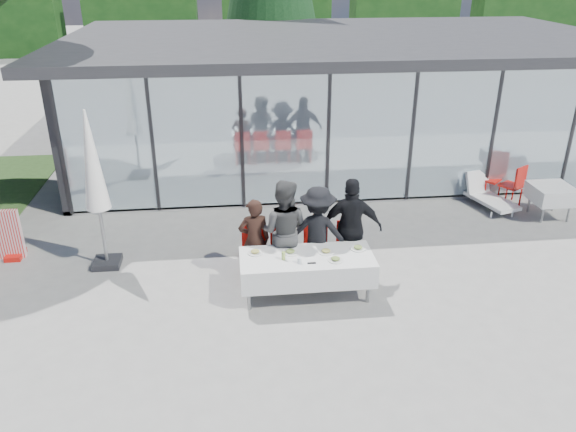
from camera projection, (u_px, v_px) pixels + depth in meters
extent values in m
plane|color=gray|center=(307.00, 300.00, 9.58)|extent=(90.00, 90.00, 0.00)
cube|color=gray|center=(335.00, 149.00, 16.98)|extent=(14.00, 8.00, 0.10)
cube|color=black|center=(317.00, 74.00, 19.86)|extent=(14.00, 0.20, 3.20)
cube|color=black|center=(94.00, 104.00, 15.65)|extent=(0.20, 8.00, 3.20)
cube|color=black|center=(561.00, 93.00, 17.02)|extent=(0.20, 8.00, 3.20)
cube|color=silver|center=(370.00, 138.00, 12.75)|extent=(13.60, 0.06, 3.10)
cube|color=#2D2D30|center=(342.00, 39.00, 15.25)|extent=(14.80, 8.80, 0.24)
cube|color=#262628|center=(61.00, 148.00, 12.08)|extent=(0.08, 0.10, 3.10)
cube|color=#262628|center=(153.00, 145.00, 12.27)|extent=(0.08, 0.10, 3.10)
cube|color=#262628|center=(242.00, 142.00, 12.46)|extent=(0.08, 0.10, 3.10)
cube|color=#262628|center=(328.00, 139.00, 12.65)|extent=(0.08, 0.10, 3.10)
cube|color=#262628|center=(412.00, 136.00, 12.85)|extent=(0.08, 0.10, 3.10)
cube|color=#262628|center=(493.00, 134.00, 13.04)|extent=(0.08, 0.10, 3.10)
cube|color=#262628|center=(571.00, 131.00, 13.23)|extent=(0.08, 0.10, 3.10)
cube|color=red|center=(255.00, 155.00, 15.21)|extent=(0.45, 0.45, 0.90)
cube|color=red|center=(308.00, 148.00, 15.81)|extent=(0.45, 0.45, 0.90)
cube|color=red|center=(399.00, 150.00, 15.61)|extent=(0.45, 0.45, 0.90)
cube|color=red|center=(458.00, 141.00, 16.44)|extent=(0.45, 0.45, 0.90)
cube|color=black|center=(2.00, 17.00, 32.57)|extent=(6.50, 2.00, 4.40)
cube|color=black|center=(142.00, 16.00, 33.36)|extent=(6.50, 2.00, 4.40)
cube|color=black|center=(276.00, 15.00, 34.15)|extent=(6.50, 2.00, 4.40)
cube|color=black|center=(404.00, 13.00, 34.94)|extent=(6.50, 2.00, 4.40)
cube|color=black|center=(526.00, 12.00, 35.73)|extent=(6.50, 2.00, 4.40)
cube|color=silver|center=(307.00, 267.00, 9.52)|extent=(2.26, 0.96, 0.42)
cylinder|color=gray|center=(249.00, 291.00, 9.18)|extent=(0.06, 0.06, 0.71)
cylinder|color=gray|center=(369.00, 284.00, 9.38)|extent=(0.06, 0.06, 0.71)
cylinder|color=gray|center=(247.00, 270.00, 9.81)|extent=(0.06, 0.06, 0.71)
cylinder|color=gray|center=(359.00, 263.00, 10.01)|extent=(0.06, 0.06, 0.71)
imported|color=black|center=(254.00, 240.00, 9.91)|extent=(0.63, 0.63, 1.56)
cube|color=red|center=(255.00, 256.00, 10.07)|extent=(0.44, 0.44, 0.05)
cube|color=red|center=(254.00, 238.00, 10.14)|extent=(0.44, 0.04, 0.55)
cylinder|color=red|center=(246.00, 273.00, 9.99)|extent=(0.04, 0.04, 0.43)
cylinder|color=red|center=(266.00, 272.00, 10.02)|extent=(0.04, 0.04, 0.43)
cylinder|color=red|center=(245.00, 263.00, 10.31)|extent=(0.04, 0.04, 0.43)
cylinder|color=red|center=(264.00, 262.00, 10.35)|extent=(0.04, 0.04, 0.43)
imported|color=#474747|center=(283.00, 230.00, 9.89)|extent=(1.15, 1.15, 1.89)
cube|color=red|center=(283.00, 254.00, 10.12)|extent=(0.44, 0.44, 0.05)
cube|color=red|center=(282.00, 237.00, 10.20)|extent=(0.44, 0.04, 0.55)
cylinder|color=red|center=(275.00, 271.00, 10.04)|extent=(0.04, 0.04, 0.43)
cylinder|color=red|center=(294.00, 270.00, 10.07)|extent=(0.04, 0.04, 0.43)
cylinder|color=red|center=(273.00, 261.00, 10.36)|extent=(0.04, 0.04, 0.43)
cylinder|color=red|center=(292.00, 260.00, 10.40)|extent=(0.04, 0.04, 0.43)
imported|color=black|center=(318.00, 233.00, 9.99)|extent=(1.37, 1.37, 1.73)
cube|color=red|center=(317.00, 253.00, 10.18)|extent=(0.44, 0.44, 0.05)
cube|color=red|center=(316.00, 235.00, 10.26)|extent=(0.44, 0.04, 0.55)
cylinder|color=red|center=(308.00, 269.00, 10.10)|extent=(0.04, 0.04, 0.43)
cylinder|color=red|center=(328.00, 268.00, 10.13)|extent=(0.04, 0.04, 0.43)
cylinder|color=red|center=(306.00, 260.00, 10.42)|extent=(0.04, 0.04, 0.43)
cylinder|color=red|center=(325.00, 259.00, 10.46)|extent=(0.04, 0.04, 0.43)
imported|color=black|center=(351.00, 228.00, 10.02)|extent=(1.25, 1.25, 1.86)
cube|color=red|center=(350.00, 251.00, 10.24)|extent=(0.44, 0.44, 0.05)
cube|color=red|center=(348.00, 234.00, 10.32)|extent=(0.44, 0.04, 0.55)
cylinder|color=red|center=(342.00, 267.00, 10.16)|extent=(0.04, 0.04, 0.43)
cylinder|color=red|center=(361.00, 266.00, 10.19)|extent=(0.04, 0.04, 0.43)
cylinder|color=red|center=(338.00, 258.00, 10.48)|extent=(0.04, 0.04, 0.43)
cylinder|color=red|center=(357.00, 257.00, 10.52)|extent=(0.04, 0.04, 0.43)
cylinder|color=silver|center=(255.00, 253.00, 9.52)|extent=(0.26, 0.26, 0.01)
ellipsoid|color=tan|center=(255.00, 251.00, 9.51)|extent=(0.15, 0.15, 0.05)
cylinder|color=silver|center=(290.00, 253.00, 9.53)|extent=(0.26, 0.26, 0.01)
ellipsoid|color=#386726|center=(290.00, 251.00, 9.52)|extent=(0.15, 0.15, 0.05)
cylinder|color=silver|center=(326.00, 252.00, 9.54)|extent=(0.26, 0.26, 0.01)
ellipsoid|color=tan|center=(326.00, 251.00, 9.53)|extent=(0.15, 0.15, 0.05)
cylinder|color=silver|center=(358.00, 249.00, 9.66)|extent=(0.26, 0.26, 0.01)
ellipsoid|color=#386726|center=(358.00, 247.00, 9.65)|extent=(0.15, 0.15, 0.05)
cylinder|color=silver|center=(335.00, 260.00, 9.29)|extent=(0.26, 0.26, 0.01)
ellipsoid|color=#386726|center=(336.00, 258.00, 9.28)|extent=(0.15, 0.15, 0.05)
cylinder|color=#99B94D|center=(283.00, 256.00, 9.30)|extent=(0.06, 0.06, 0.14)
cylinder|color=silver|center=(299.00, 260.00, 9.20)|extent=(0.07, 0.07, 0.10)
cube|color=black|center=(312.00, 263.00, 9.21)|extent=(0.14, 0.03, 0.01)
cube|color=silver|center=(551.00, 194.00, 12.45)|extent=(0.86, 0.86, 0.36)
cylinder|color=gray|center=(544.00, 208.00, 12.23)|extent=(0.05, 0.05, 0.72)
cylinder|color=gray|center=(570.00, 207.00, 12.29)|extent=(0.05, 0.05, 0.72)
cylinder|color=gray|center=(530.00, 197.00, 12.77)|extent=(0.05, 0.05, 0.72)
cylinder|color=gray|center=(555.00, 196.00, 12.83)|extent=(0.05, 0.05, 0.72)
cube|color=red|center=(490.00, 179.00, 13.56)|extent=(0.62, 0.62, 0.05)
cube|color=red|center=(484.00, 168.00, 13.58)|extent=(0.36, 0.31, 0.55)
cylinder|color=red|center=(485.00, 191.00, 13.47)|extent=(0.04, 0.04, 0.43)
cylinder|color=red|center=(499.00, 191.00, 13.51)|extent=(0.04, 0.04, 0.43)
cylinder|color=red|center=(478.00, 186.00, 13.80)|extent=(0.04, 0.04, 0.43)
cylinder|color=red|center=(492.00, 185.00, 13.83)|extent=(0.04, 0.04, 0.43)
cube|color=red|center=(511.00, 186.00, 13.18)|extent=(0.61, 0.61, 0.05)
cube|color=red|center=(521.00, 178.00, 12.93)|extent=(0.39, 0.27, 0.55)
cylinder|color=red|center=(506.00, 198.00, 13.10)|extent=(0.04, 0.04, 0.43)
cylinder|color=red|center=(520.00, 197.00, 13.13)|extent=(0.04, 0.04, 0.43)
cylinder|color=red|center=(499.00, 192.00, 13.42)|extent=(0.04, 0.04, 0.43)
cylinder|color=red|center=(513.00, 192.00, 13.46)|extent=(0.04, 0.04, 0.43)
cube|color=black|center=(107.00, 262.00, 10.64)|extent=(0.50, 0.50, 0.12)
cylinder|color=gray|center=(98.00, 200.00, 10.10)|extent=(0.06, 0.06, 2.70)
cone|color=white|center=(92.00, 161.00, 9.79)|extent=(0.44, 0.44, 1.81)
cube|color=red|center=(16.00, 255.00, 10.94)|extent=(0.30, 0.45, 0.10)
cube|color=white|center=(492.00, 201.00, 13.05)|extent=(0.94, 1.42, 0.08)
cube|color=white|center=(478.00, 182.00, 13.40)|extent=(0.65, 0.42, 0.54)
cylinder|color=white|center=(491.00, 215.00, 12.58)|extent=(0.04, 0.04, 0.14)
cylinder|color=white|center=(512.00, 214.00, 12.63)|extent=(0.04, 0.04, 0.14)
cylinder|color=white|center=(471.00, 196.00, 13.57)|extent=(0.04, 0.04, 0.14)
cylinder|color=white|center=(491.00, 195.00, 13.62)|extent=(0.04, 0.04, 0.14)
cylinder|color=#382316|center=(272.00, 85.00, 20.95)|extent=(0.44, 0.44, 2.00)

